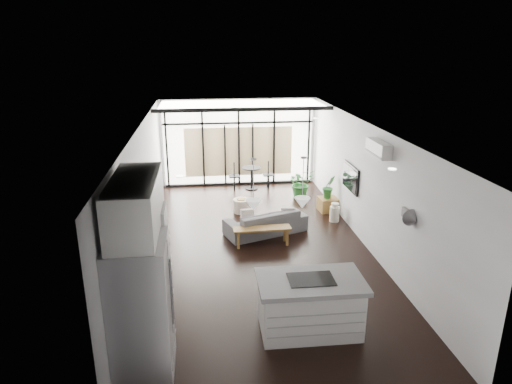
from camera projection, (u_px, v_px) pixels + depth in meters
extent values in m
cube|color=black|center=(258.00, 247.00, 10.52)|extent=(5.00, 10.00, 0.00)
cube|color=white|center=(258.00, 127.00, 9.63)|extent=(5.00, 10.00, 0.00)
cube|color=silver|center=(142.00, 194.00, 9.79)|extent=(0.02, 10.00, 2.80)
cube|color=silver|center=(367.00, 186.00, 10.36)|extent=(0.02, 10.00, 2.80)
cube|color=silver|center=(239.00, 142.00, 14.78)|extent=(5.00, 0.02, 2.80)
cube|color=silver|center=(310.00, 321.00, 5.36)|extent=(5.00, 0.02, 2.80)
cube|color=black|center=(239.00, 143.00, 14.67)|extent=(5.00, 0.20, 2.80)
cube|color=white|center=(241.00, 104.00, 13.41)|extent=(4.70, 1.90, 0.06)
cube|color=beige|center=(239.00, 152.00, 14.83)|extent=(3.50, 0.02, 1.60)
cube|color=silver|center=(310.00, 305.00, 7.38)|extent=(1.72, 1.04, 0.93)
cube|color=black|center=(311.00, 279.00, 7.23)|extent=(0.74, 0.50, 0.01)
cube|color=#AAA9AE|center=(142.00, 309.00, 6.27)|extent=(0.79, 0.99, 2.05)
cube|color=silver|center=(151.00, 274.00, 7.06)|extent=(0.57, 0.59, 2.19)
cube|color=silver|center=(136.00, 209.00, 6.23)|extent=(0.62, 1.75, 0.86)
cone|color=white|center=(253.00, 205.00, 7.34)|extent=(0.26, 0.26, 0.18)
cone|color=white|center=(302.00, 203.00, 7.43)|extent=(0.26, 0.26, 0.18)
imported|color=#4A4B4D|center=(266.00, 218.00, 11.21)|extent=(2.09, 1.23, 0.79)
cube|color=brown|center=(262.00, 236.00, 10.59)|extent=(1.35, 0.37, 0.43)
cylinder|color=beige|center=(241.00, 206.00, 12.63)|extent=(0.48, 0.48, 0.37)
cube|color=brown|center=(328.00, 204.00, 12.73)|extent=(0.55, 0.55, 0.38)
imported|color=#236428|center=(301.00, 186.00, 13.82)|extent=(0.96, 1.03, 0.68)
imported|color=#236428|center=(329.00, 193.00, 12.62)|extent=(0.53, 0.73, 0.29)
cylinder|color=silver|center=(335.00, 212.00, 11.97)|extent=(0.26, 0.26, 0.50)
cube|color=black|center=(251.00, 178.00, 14.55)|extent=(1.55, 0.68, 0.73)
cube|color=black|center=(351.00, 178.00, 11.33)|extent=(0.05, 1.10, 0.65)
cube|color=silver|center=(379.00, 149.00, 9.26)|extent=(0.22, 0.90, 0.30)
cube|color=black|center=(140.00, 195.00, 9.27)|extent=(0.04, 0.70, 0.90)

